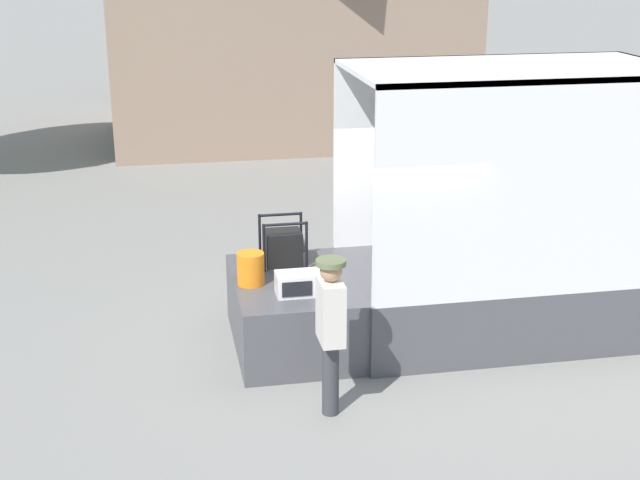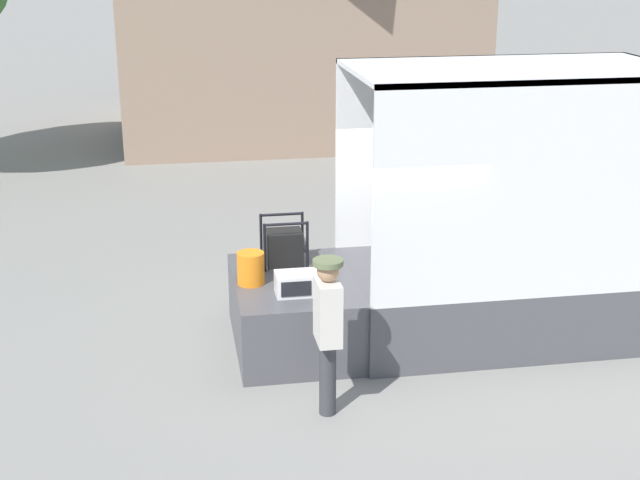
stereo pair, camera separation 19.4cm
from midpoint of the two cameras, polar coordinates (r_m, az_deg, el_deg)
name	(u,v)px [view 2 (the right image)]	position (r m, az deg, el deg)	size (l,w,h in m)	color
ground_plane	(351,340)	(11.38, 2.46, -6.39)	(160.00, 160.00, 0.00)	gray
box_truck	(617,248)	(12.20, 18.93, -0.50)	(6.04, 2.19, 3.40)	white
tailgate_deck	(293,312)	(11.08, -1.21, -4.61)	(1.46, 2.08, 0.88)	#4C4C51
microwave	(299,283)	(10.41, -0.84, -2.80)	(0.55, 0.34, 0.26)	white
portable_generator	(285,247)	(11.32, -1.76, -0.44)	(0.57, 0.45, 0.62)	black
orange_bucket	(251,268)	(10.71, -3.94, -1.81)	(0.33, 0.33, 0.39)	orange
worker_person	(328,321)	(9.25, 1.11, -5.19)	(0.31, 0.44, 1.75)	#38383D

